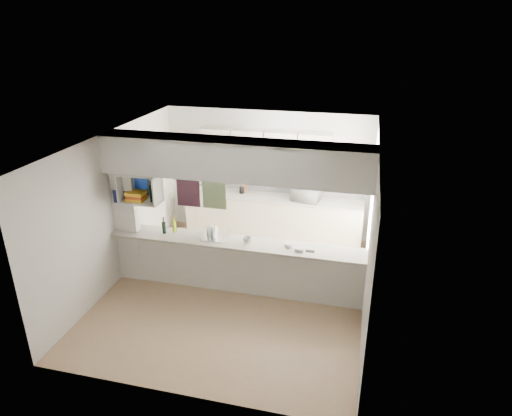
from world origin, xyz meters
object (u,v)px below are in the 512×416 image
(bowl, at_px, (304,185))
(dish_rack, at_px, (214,233))
(wine_bottles, at_px, (169,227))
(microwave, at_px, (306,193))

(bowl, height_order, dish_rack, bowl)
(bowl, relative_size, dish_rack, 0.63)
(dish_rack, xyz_separation_m, wine_bottles, (-0.80, 0.02, 0.02))
(microwave, bearing_deg, dish_rack, 69.53)
(bowl, distance_m, wine_bottles, 2.82)
(bowl, bearing_deg, wine_bottles, -134.77)
(dish_rack, height_order, wine_bottles, wine_bottles)
(wine_bottles, bearing_deg, bowl, 45.23)
(microwave, height_order, bowl, bowl)
(microwave, distance_m, wine_bottles, 2.86)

